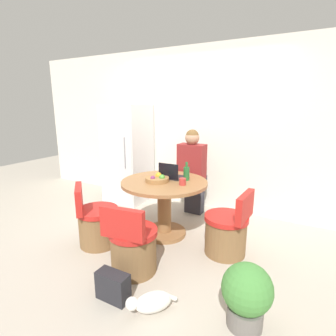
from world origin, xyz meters
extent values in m
plane|color=#B2A899|center=(0.00, 0.00, 0.00)|extent=(12.00, 12.00, 0.00)
cube|color=silver|center=(0.00, 1.39, 1.30)|extent=(7.00, 0.06, 2.60)
cube|color=white|center=(-1.23, 1.01, 0.85)|extent=(0.70, 0.66, 1.70)
cube|color=silver|center=(-1.23, 0.68, 0.85)|extent=(0.67, 0.01, 1.59)
cylinder|color=gray|center=(-1.02, 0.67, 0.93)|extent=(0.02, 0.02, 0.51)
cylinder|color=olive|center=(0.00, 0.15, 0.03)|extent=(0.57, 0.57, 0.05)
cylinder|color=olive|center=(0.00, 0.15, 0.38)|extent=(0.18, 0.18, 0.65)
cylinder|color=olive|center=(0.00, 0.15, 0.72)|extent=(1.11, 1.11, 0.04)
cylinder|color=brown|center=(0.11, -0.69, 0.21)|extent=(0.47, 0.47, 0.41)
cylinder|color=red|center=(0.11, -0.69, 0.44)|extent=(0.50, 0.50, 0.06)
cube|color=red|center=(0.14, -0.88, 0.62)|extent=(0.45, 0.13, 0.30)
cylinder|color=brown|center=(-0.59, -0.46, 0.21)|extent=(0.47, 0.47, 0.41)
cylinder|color=red|center=(-0.59, -0.46, 0.44)|extent=(0.50, 0.50, 0.06)
cube|color=red|center=(-0.73, -0.60, 0.62)|extent=(0.37, 0.36, 0.30)
cylinder|color=brown|center=(0.84, 0.09, 0.21)|extent=(0.47, 0.47, 0.41)
cylinder|color=red|center=(0.84, 0.09, 0.44)|extent=(0.50, 0.50, 0.06)
cube|color=red|center=(1.04, 0.08, 0.62)|extent=(0.10, 0.45, 0.30)
cube|color=#2D2D38|center=(0.06, 1.03, 0.23)|extent=(0.28, 0.16, 0.47)
cube|color=#2D2D38|center=(0.06, 0.97, 0.54)|extent=(0.32, 0.36, 0.14)
cube|color=maroon|center=(0.06, 0.89, 0.87)|extent=(0.40, 0.22, 0.52)
sphere|color=tan|center=(0.06, 0.89, 1.22)|extent=(0.21, 0.21, 0.21)
sphere|color=brown|center=(0.06, 0.89, 1.25)|extent=(0.19, 0.19, 0.19)
cube|color=#232328|center=(0.02, 0.35, 0.75)|extent=(0.28, 0.25, 0.02)
cube|color=black|center=(0.02, 0.22, 0.86)|extent=(0.28, 0.01, 0.20)
cylinder|color=olive|center=(-0.07, 0.09, 0.77)|extent=(0.30, 0.30, 0.05)
sphere|color=#4C9333|center=(0.00, 0.10, 0.80)|extent=(0.08, 0.08, 0.08)
sphere|color=orange|center=(-0.09, 0.16, 0.80)|extent=(0.08, 0.08, 0.08)
sphere|color=#7A2D5B|center=(-0.09, 0.03, 0.80)|extent=(0.06, 0.06, 0.06)
cylinder|color=#B2332D|center=(0.28, 0.12, 0.78)|extent=(0.08, 0.08, 0.08)
cylinder|color=#23602D|center=(0.23, 0.33, 0.83)|extent=(0.08, 0.08, 0.17)
cylinder|color=#23602D|center=(0.23, 0.33, 0.95)|extent=(0.03, 0.03, 0.07)
ellipsoid|color=white|center=(0.58, -1.07, 0.09)|extent=(0.33, 0.33, 0.18)
sphere|color=white|center=(0.46, -1.20, 0.12)|extent=(0.11, 0.11, 0.11)
cylinder|color=white|center=(0.68, -0.97, 0.11)|extent=(0.12, 0.13, 0.11)
cylinder|color=slate|center=(1.29, -0.85, 0.08)|extent=(0.28, 0.28, 0.17)
sphere|color=#47893D|center=(1.29, -0.85, 0.33)|extent=(0.39, 0.39, 0.39)
cube|color=#232328|center=(0.20, -1.12, 0.13)|extent=(0.30, 0.14, 0.26)
camera|label=1|loc=(1.59, -2.64, 1.69)|focal=28.00mm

